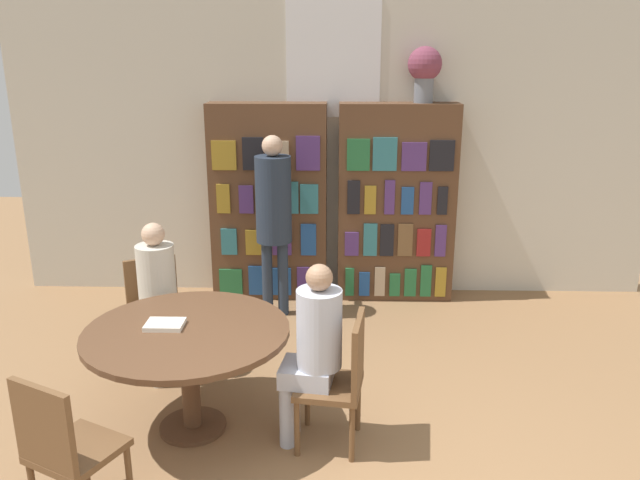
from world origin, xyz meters
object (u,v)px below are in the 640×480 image
chair_near_camera (64,446)px  reading_table (188,344)px  bookshelf_left (269,203)px  chair_far_side (341,376)px  chair_left_side (156,309)px  flower_vase (425,69)px  seated_reader_left (159,292)px  librarian_standing (274,207)px  bookshelf_right (396,204)px  seated_reader_right (313,344)px

chair_near_camera → reading_table: bearing=90.0°
bookshelf_left → chair_far_side: bookshelf_left is taller
reading_table → chair_far_side: size_ratio=1.50×
chair_left_side → chair_far_side: (1.45, -1.02, 0.00)m
bookshelf_left → reading_table: (-0.28, -2.42, -0.36)m
flower_vase → seated_reader_left: flower_vase is taller
reading_table → chair_near_camera: size_ratio=1.50×
seated_reader_left → librarian_standing: librarian_standing is taller
flower_vase → chair_far_side: 3.22m
bookshelf_left → bookshelf_right: same height
chair_left_side → librarian_standing: size_ratio=0.51×
bookshelf_right → librarian_standing: size_ratio=1.14×
seated_reader_left → seated_reader_right: seated_reader_left is taller
seated_reader_left → seated_reader_right: (1.19, -0.84, -0.00)m
chair_left_side → seated_reader_left: size_ratio=0.72×
bookshelf_right → seated_reader_left: 2.58m
chair_far_side → librarian_standing: (-0.61, 2.06, 0.57)m
chair_far_side → chair_left_side: bearing=63.0°
bookshelf_left → librarian_standing: 0.52m
flower_vase → seated_reader_left: size_ratio=0.42×
reading_table → seated_reader_right: size_ratio=1.09×
chair_left_side → reading_table: bearing=90.0°
bookshelf_right → chair_left_side: size_ratio=2.24×
bookshelf_left → seated_reader_right: 2.61m
flower_vase → seated_reader_right: flower_vase is taller
reading_table → flower_vase: bearing=54.1°
bookshelf_left → flower_vase: (1.48, 0.01, 1.29)m
bookshelf_right → reading_table: size_ratio=1.49×
chair_left_side → seated_reader_right: bearing=114.1°
bookshelf_right → librarian_standing: 1.27m
bookshelf_right → chair_far_side: bearing=-102.2°
bookshelf_left → seated_reader_right: bookshelf_left is taller
chair_left_side → chair_far_side: size_ratio=1.00×
flower_vase → librarian_standing: 1.90m
bookshelf_left → flower_vase: size_ratio=3.79×
chair_near_camera → seated_reader_right: seated_reader_right is taller
bookshelf_left → reading_table: size_ratio=1.49×
bookshelf_left → chair_far_side: (0.71, -2.56, -0.49)m
bookshelf_right → reading_table: 2.89m
bookshelf_right → librarian_standing: (-1.16, -0.50, 0.08)m
bookshelf_left → chair_left_side: (-0.74, -1.54, -0.49)m
reading_table → chair_far_side: 1.00m
seated_reader_right → chair_far_side: bearing=-90.0°
reading_table → chair_near_camera: bearing=-116.2°
seated_reader_left → seated_reader_right: size_ratio=1.01×
bookshelf_left → seated_reader_right: size_ratio=1.62×
reading_table → librarian_standing: librarian_standing is taller
bookshelf_right → chair_far_side: size_ratio=2.24×
bookshelf_right → chair_near_camera: size_ratio=2.24×
chair_left_side → seated_reader_left: 0.27m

